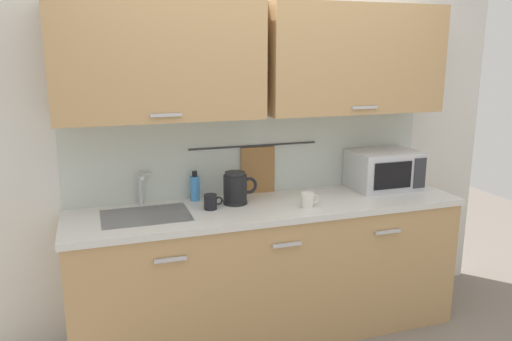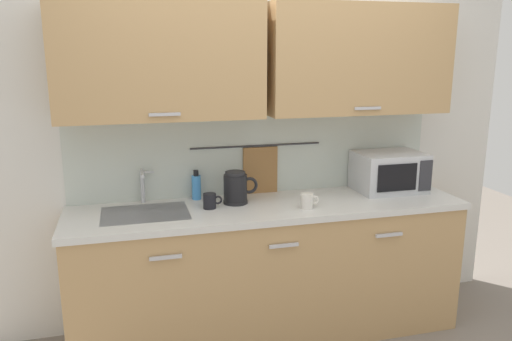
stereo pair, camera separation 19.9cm
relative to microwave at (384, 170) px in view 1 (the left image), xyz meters
name	(u,v)px [view 1 (the left image)]	position (x,y,z in m)	size (l,w,h in m)	color
counter_unit	(267,268)	(-0.91, -0.11, -0.58)	(2.53, 0.64, 0.90)	tan
back_wall_assembly	(258,103)	(-0.90, 0.12, 0.49)	(3.70, 0.41, 2.50)	silver
sink_faucet	(141,184)	(-1.68, 0.12, 0.01)	(0.09, 0.17, 0.22)	#B2B5BA
microwave	(384,170)	(0.00, 0.00, 0.00)	(0.46, 0.35, 0.27)	silver
electric_kettle	(236,188)	(-1.10, -0.03, -0.03)	(0.23, 0.16, 0.21)	black
dish_soap_bottle	(195,188)	(-1.33, 0.13, -0.05)	(0.06, 0.06, 0.20)	#3F8CD8
mug_near_sink	(211,202)	(-1.28, -0.09, -0.09)	(0.12, 0.08, 0.09)	black
mug_by_kettle	(308,200)	(-0.70, -0.25, -0.09)	(0.12, 0.08, 0.09)	silver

